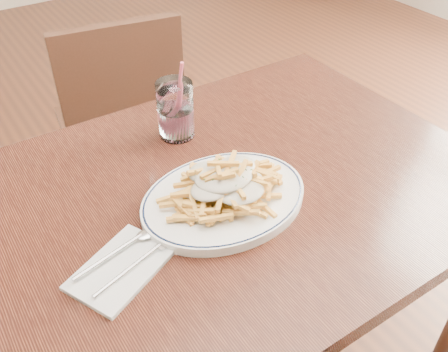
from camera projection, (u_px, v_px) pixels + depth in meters
table at (209, 221)px, 1.07m from camera, size 1.20×0.80×0.75m
chair_far at (122, 117)px, 1.74m from camera, size 0.45×0.45×0.86m
fries_plate at (224, 199)px, 0.99m from camera, size 0.36×0.32×0.02m
loaded_fries at (224, 181)px, 0.96m from camera, size 0.23×0.19×0.07m
napkin at (121, 268)px, 0.86m from camera, size 0.21×0.18×0.01m
cutlery at (119, 263)px, 0.86m from camera, size 0.20×0.12×0.01m
water_glass at (176, 113)px, 1.15m from camera, size 0.08×0.08×0.19m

